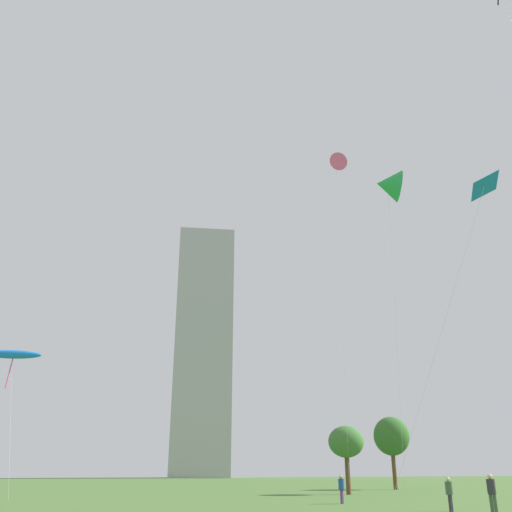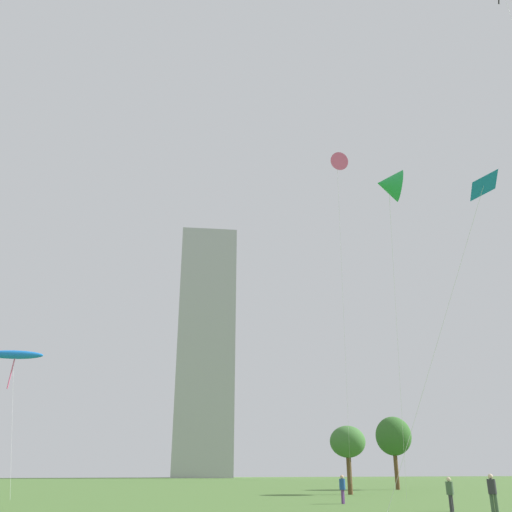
{
  "view_description": "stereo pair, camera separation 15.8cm",
  "coord_description": "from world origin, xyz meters",
  "views": [
    {
      "loc": [
        -5.91,
        -18.47,
        1.95
      ],
      "look_at": [
        2.45,
        8.01,
        12.63
      ],
      "focal_mm": 39.04,
      "sensor_mm": 36.0,
      "label": 1
    },
    {
      "loc": [
        -5.76,
        -18.52,
        1.95
      ],
      "look_at": [
        2.45,
        8.01,
        12.63
      ],
      "focal_mm": 39.04,
      "sensor_mm": 36.0,
      "label": 2
    }
  ],
  "objects": [
    {
      "name": "person_standing_5",
      "position": [
        10.27,
        15.29,
        0.95
      ],
      "size": [
        0.36,
        0.36,
        1.64
      ],
      "rotation": [
        0.0,
        0.0,
        0.78
      ],
      "color": "#593372",
      "rests_on": "ground"
    },
    {
      "name": "kite_flying_0",
      "position": [
        12.4,
        17.6,
        25.45
      ],
      "size": [
        5.2,
        10.52,
        26.32
      ],
      "color": "silver",
      "rests_on": "ground"
    },
    {
      "name": "person_standing_1",
      "position": [
        13.53,
        5.64,
        1.02
      ],
      "size": [
        0.39,
        0.39,
        1.76
      ],
      "rotation": [
        0.0,
        0.0,
        2.41
      ],
      "color": "#3F593F",
      "rests_on": "ground"
    },
    {
      "name": "kite_flying_3",
      "position": [
        7.87,
        -3.27,
        11.82
      ],
      "size": [
        4.41,
        3.26,
        12.23
      ],
      "color": "silver",
      "rests_on": "ground"
    },
    {
      "name": "kite_flying_1",
      "position": [
        11.75,
        9.21,
        19.05
      ],
      "size": [
        4.59,
        8.13,
        20.18
      ],
      "color": "silver",
      "rests_on": "ground"
    },
    {
      "name": "park_tree_2",
      "position": [
        16.65,
        27.25,
        4.15
      ],
      "size": [
        3.04,
        3.04,
        5.51
      ],
      "color": "brown",
      "rests_on": "ground"
    },
    {
      "name": "kite_flying_5",
      "position": [
        -11.39,
        31.46,
        10.86
      ],
      "size": [
        4.84,
        6.09,
        11.27
      ],
      "color": "silver",
      "rests_on": "ground"
    },
    {
      "name": "person_standing_3",
      "position": [
        12.41,
        7.41,
        0.93
      ],
      "size": [
        0.36,
        0.36,
        1.6
      ],
      "rotation": [
        0.0,
        0.0,
        0.58
      ],
      "color": "#2D2D33",
      "rests_on": "ground"
    },
    {
      "name": "park_tree_0",
      "position": [
        26.82,
        36.88,
        5.28
      ],
      "size": [
        3.77,
        3.77,
        7.32
      ],
      "color": "brown",
      "rests_on": "ground"
    },
    {
      "name": "distant_highrise_0",
      "position": [
        26.59,
        134.84,
        33.18
      ],
      "size": [
        18.9,
        23.6,
        66.36
      ],
      "primitive_type": "cube",
      "rotation": [
        0.0,
        0.0,
        -0.18
      ],
      "color": "#A8A8AD",
      "rests_on": "ground"
    }
  ]
}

